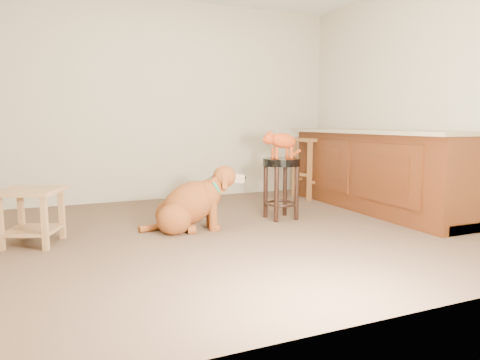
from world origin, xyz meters
name	(u,v)px	position (x,y,z in m)	size (l,w,h in m)	color
floor	(231,232)	(0.00, 0.00, 0.00)	(4.50, 4.00, 0.01)	brown
room_shell	(230,49)	(0.00, 0.00, 1.68)	(4.54, 4.04, 2.62)	#B8AF94
cabinet_run	(375,173)	(1.94, 0.30, 0.44)	(0.70, 2.56, 0.94)	#4F240E
padded_stool	(281,176)	(0.70, 0.31, 0.46)	(0.40, 0.40, 0.65)	black
wood_stool	(313,167)	(1.71, 1.28, 0.43)	(0.47, 0.47, 0.82)	brown
side_table	(32,208)	(-1.69, 0.26, 0.31)	(0.59, 0.59, 0.48)	#986D46
golden_retriever	(190,205)	(-0.33, 0.21, 0.24)	(1.02, 0.55, 0.66)	#653013
tabby_kitten	(280,142)	(0.69, 0.31, 0.82)	(0.52, 0.20, 0.33)	#99320F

